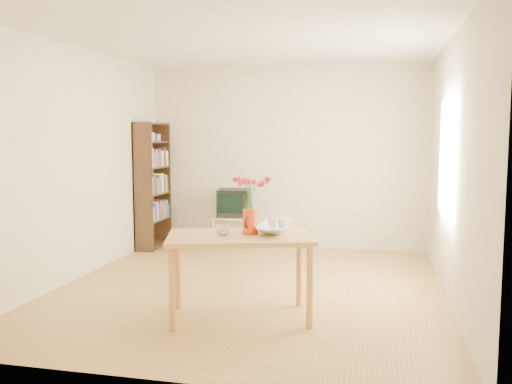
% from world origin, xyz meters
% --- Properties ---
extents(room, '(4.50, 4.50, 4.50)m').
position_xyz_m(room, '(0.03, 0.00, 1.30)').
color(room, olive).
rests_on(room, ground).
extents(table, '(1.42, 1.05, 0.75)m').
position_xyz_m(table, '(0.13, -0.93, 0.66)').
color(table, '#B27E3D').
rests_on(table, ground).
extents(tv_stand, '(0.60, 0.45, 0.46)m').
position_xyz_m(tv_stand, '(-0.70, 1.97, 0.39)').
color(tv_stand, tan).
rests_on(tv_stand, ground).
extents(bookshelf, '(0.28, 0.70, 1.80)m').
position_xyz_m(bookshelf, '(-1.85, 1.75, 0.84)').
color(bookshelf, black).
rests_on(bookshelf, ground).
extents(pitcher, '(0.15, 0.22, 0.22)m').
position_xyz_m(pitcher, '(0.20, -0.85, 0.85)').
color(pitcher, '#E83F0D').
rests_on(pitcher, table).
extents(flowers, '(0.25, 0.25, 0.36)m').
position_xyz_m(flowers, '(0.20, -0.85, 1.14)').
color(flowers, '#E73640').
rests_on(flowers, pitcher).
extents(mug, '(0.17, 0.17, 0.09)m').
position_xyz_m(mug, '(-0.01, -0.97, 0.80)').
color(mug, white).
rests_on(mug, table).
extents(bowl, '(0.46, 0.46, 0.42)m').
position_xyz_m(bowl, '(0.41, -0.67, 0.96)').
color(bowl, white).
rests_on(bowl, table).
extents(teacup_a, '(0.09, 0.09, 0.07)m').
position_xyz_m(teacup_a, '(0.37, -0.67, 0.92)').
color(teacup_a, white).
rests_on(teacup_a, bowl).
extents(teacup_b, '(0.07, 0.07, 0.06)m').
position_xyz_m(teacup_b, '(0.45, -0.65, 0.92)').
color(teacup_b, white).
rests_on(teacup_b, bowl).
extents(television, '(0.50, 0.47, 0.39)m').
position_xyz_m(television, '(-0.70, 1.98, 0.66)').
color(television, black).
rests_on(television, tv_stand).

